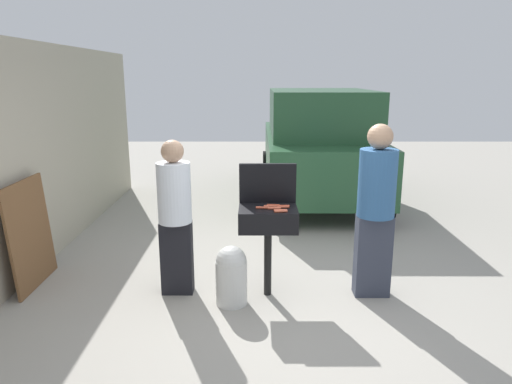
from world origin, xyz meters
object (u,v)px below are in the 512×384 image
(parked_minivan, at_px, (317,144))
(leaning_board, at_px, (29,234))
(hot_dog_0, at_px, (282,207))
(hot_dog_1, at_px, (282,206))
(hot_dog_7, at_px, (279,210))
(hot_dog_5, at_px, (269,206))
(hot_dog_6, at_px, (261,208))
(person_left, at_px, (174,212))
(person_right, at_px, (375,205))
(bbq_grill, at_px, (267,222))
(propane_tank, at_px, (230,274))
(hot_dog_3, at_px, (280,211))
(hot_dog_4, at_px, (273,208))
(hot_dog_2, at_px, (272,205))

(parked_minivan, height_order, leaning_board, parked_minivan)
(hot_dog_0, relative_size, parked_minivan, 0.03)
(hot_dog_1, height_order, hot_dog_7, same)
(parked_minivan, relative_size, leaning_board, 3.73)
(hot_dog_5, xyz_separation_m, leaning_board, (-2.61, 0.23, -0.38))
(hot_dog_6, bearing_deg, parked_minivan, 75.07)
(person_left, relative_size, leaning_board, 1.39)
(person_right, bearing_deg, parked_minivan, -96.20)
(hot_dog_0, height_order, hot_dog_1, same)
(bbq_grill, relative_size, propane_tank, 1.55)
(hot_dog_1, xyz_separation_m, hot_dog_3, (-0.03, -0.19, 0.00))
(bbq_grill, height_order, hot_dog_3, hot_dog_3)
(hot_dog_1, bearing_deg, person_left, 178.71)
(bbq_grill, bearing_deg, hot_dog_5, 30.05)
(bbq_grill, bearing_deg, parked_minivan, 75.75)
(hot_dog_4, distance_m, leaning_board, 2.69)
(hot_dog_6, height_order, parked_minivan, parked_minivan)
(hot_dog_7, height_order, parked_minivan, parked_minivan)
(propane_tank, relative_size, person_right, 0.34)
(hot_dog_6, distance_m, hot_dog_7, 0.21)
(hot_dog_0, distance_m, hot_dog_5, 0.13)
(hot_dog_2, distance_m, hot_dog_3, 0.23)
(hot_dog_6, distance_m, propane_tank, 0.74)
(hot_dog_0, height_order, leaning_board, leaning_board)
(hot_dog_6, bearing_deg, hot_dog_5, 28.67)
(hot_dog_5, relative_size, hot_dog_6, 1.00)
(leaning_board, bearing_deg, bbq_grill, -5.45)
(hot_dog_3, distance_m, propane_tank, 0.82)
(person_left, bearing_deg, hot_dog_7, -20.11)
(bbq_grill, distance_m, leaning_board, 2.61)
(hot_dog_0, bearing_deg, hot_dog_6, -173.94)
(hot_dog_0, xyz_separation_m, hot_dog_6, (-0.21, -0.02, 0.00))
(parked_minivan, bearing_deg, hot_dog_1, 78.12)
(hot_dog_0, relative_size, propane_tank, 0.21)
(hot_dog_3, relative_size, hot_dog_7, 1.00)
(propane_tank, bearing_deg, leaning_board, 168.40)
(hot_dog_1, bearing_deg, hot_dog_3, -99.83)
(hot_dog_4, xyz_separation_m, person_right, (1.04, 0.06, 0.02))
(bbq_grill, xyz_separation_m, propane_tank, (-0.37, -0.21, -0.49))
(parked_minivan, distance_m, leaning_board, 5.29)
(bbq_grill, height_order, leaning_board, leaning_board)
(bbq_grill, xyz_separation_m, leaning_board, (-2.59, 0.25, -0.22))
(bbq_grill, distance_m, hot_dog_7, 0.24)
(hot_dog_2, height_order, person_right, person_right)
(hot_dog_2, bearing_deg, bbq_grill, -133.40)
(hot_dog_5, bearing_deg, hot_dog_0, -10.36)
(hot_dog_1, bearing_deg, propane_tank, -156.08)
(hot_dog_5, xyz_separation_m, person_left, (-0.99, 0.04, -0.07))
(hot_dog_2, bearing_deg, hot_dog_6, -141.89)
(leaning_board, bearing_deg, propane_tank, -11.60)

